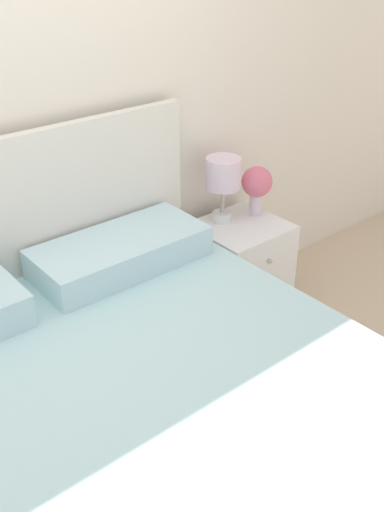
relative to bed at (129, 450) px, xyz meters
The scene contains 5 objects.
ground_plane 1.00m from the bed, 90.00° to the left, with size 12.00×12.00×0.00m, color #CCB28E.
bed is the anchor object (origin of this frame).
nightstand 1.41m from the bed, 30.16° to the left, with size 0.46×0.45×0.57m.
table_lamp 1.51m from the bed, 34.71° to the left, with size 0.18×0.18×0.36m.
flower_vase 1.63m from the bed, 28.92° to the left, with size 0.17×0.17×0.27m.
Camera 1 is at (-0.79, -2.26, 2.00)m, focal length 42.00 mm.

